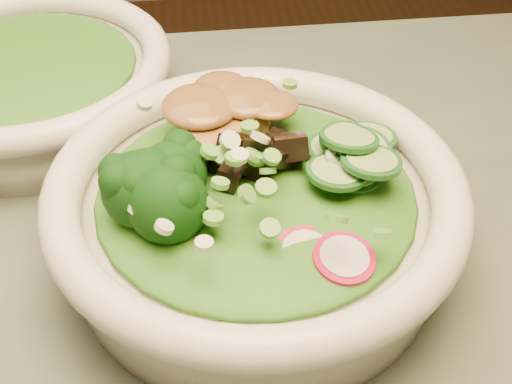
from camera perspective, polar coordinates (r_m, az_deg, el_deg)
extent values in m
cube|color=#526251|center=(0.52, 8.13, -10.24)|extent=(1.20, 0.80, 0.03)
cylinder|color=silver|center=(0.51, 0.00, -2.95)|extent=(0.26, 0.26, 0.06)
torus|color=silver|center=(0.49, 0.00, 0.15)|extent=(0.29, 0.29, 0.03)
cylinder|color=silver|center=(0.68, -17.44, 7.55)|extent=(0.23, 0.23, 0.05)
torus|color=silver|center=(0.67, -18.01, 9.84)|extent=(0.26, 0.26, 0.02)
ellipsoid|color=#235812|center=(0.49, 0.00, 0.09)|extent=(0.22, 0.22, 0.03)
ellipsoid|color=#235812|center=(0.67, -17.99, 9.79)|extent=(0.17, 0.17, 0.02)
ellipsoid|color=brown|center=(0.52, -2.83, 7.01)|extent=(0.08, 0.06, 0.02)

